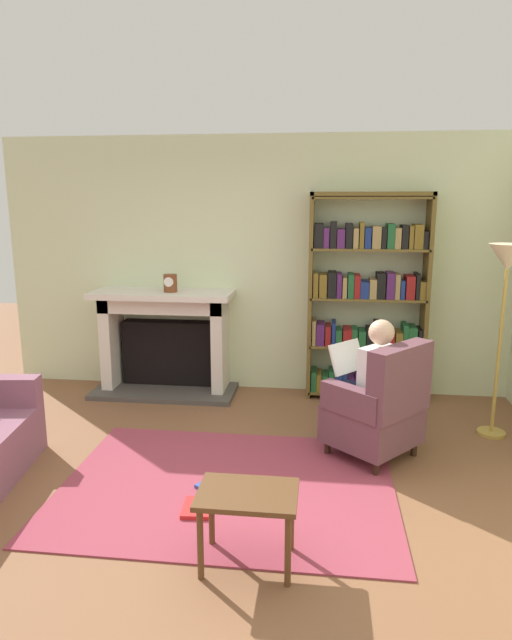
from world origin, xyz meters
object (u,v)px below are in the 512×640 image
seated_reader (369,381)px  mantel_clock (170,283)px  armchair_reading (380,408)px  bookshelf (367,300)px  side_table (247,503)px  floor_lamp (506,275)px  fireplace (166,338)px

seated_reader → mantel_clock: bearing=-80.5°
armchair_reading → seated_reader: size_ratio=0.85×
bookshelf → side_table: bookshelf is taller
floor_lamp → seated_reader: bearing=-155.9°
mantel_clock → bookshelf: bookshelf is taller
armchair_reading → side_table: armchair_reading is taller
mantel_clock → floor_lamp: (3.09, -0.71, 0.23)m
side_table → floor_lamp: floor_lamp is taller
fireplace → seated_reader: 2.43m
fireplace → armchair_reading: size_ratio=1.56×
fireplace → seated_reader: (2.05, -1.32, 0.04)m
mantel_clock → armchair_reading: size_ratio=0.19×
bookshelf → side_table: size_ratio=3.78×
fireplace → side_table: bearing=-65.9°
mantel_clock → floor_lamp: 3.18m
fireplace → side_table: 3.13m
mantel_clock → bookshelf: (2.02, 0.14, -0.16)m
side_table → seated_reader: bearing=63.2°
fireplace → mantel_clock: 0.63m
seated_reader → floor_lamp: size_ratio=0.68×
mantel_clock → bookshelf: bearing=3.8°
fireplace → floor_lamp: size_ratio=0.90×
armchair_reading → seated_reader: 0.23m
seated_reader → floor_lamp: floor_lamp is taller
bookshelf → floor_lamp: size_ratio=1.26×
bookshelf → armchair_reading: size_ratio=2.18×
armchair_reading → floor_lamp: bearing=160.6°
fireplace → armchair_reading: fireplace is taller
mantel_clock → side_table: (1.18, -2.75, -0.82)m
mantel_clock → seated_reader: (1.95, -1.21, -0.58)m
bookshelf → mantel_clock: bearing=-176.2°
bookshelf → armchair_reading: (0.02, -1.43, -0.62)m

